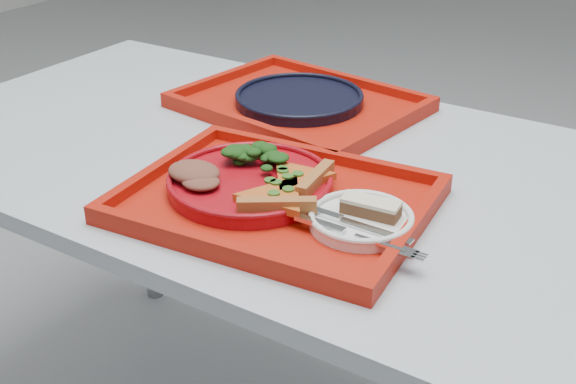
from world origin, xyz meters
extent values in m
cube|color=#A4AEB8|center=(0.00, 0.00, 0.73)|extent=(1.60, 0.80, 0.03)
cylinder|color=gray|center=(-0.72, 0.32, 0.36)|extent=(0.05, 0.05, 0.72)
cube|color=#A51508|center=(0.04, -0.16, 0.76)|extent=(0.48, 0.39, 0.01)
cube|color=#A51508|center=(-0.15, 0.21, 0.76)|extent=(0.49, 0.41, 0.01)
cylinder|color=maroon|center=(-0.02, -0.15, 0.77)|extent=(0.26, 0.26, 0.02)
cylinder|color=white|center=(0.18, -0.16, 0.77)|extent=(0.15, 0.15, 0.01)
cylinder|color=black|center=(-0.15, 0.21, 0.77)|extent=(0.26, 0.26, 0.02)
ellipsoid|color=black|center=(-0.04, -0.10, 0.80)|extent=(0.09, 0.08, 0.04)
ellipsoid|color=brown|center=(-0.09, -0.20, 0.79)|extent=(0.09, 0.07, 0.03)
cube|color=#4B2D19|center=(0.19, -0.15, 0.78)|extent=(0.09, 0.04, 0.02)
cube|color=beige|center=(0.19, -0.15, 0.80)|extent=(0.09, 0.04, 0.01)
cube|color=silver|center=(0.18, -0.19, 0.78)|extent=(0.19, 0.02, 0.01)
cube|color=silver|center=(0.20, -0.22, 0.78)|extent=(0.19, 0.02, 0.01)
camera|label=1|loc=(0.57, -0.98, 1.29)|focal=45.00mm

